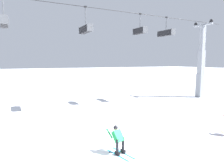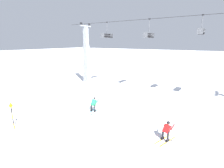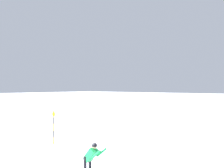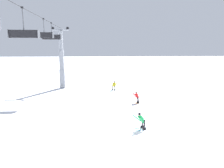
{
  "view_description": "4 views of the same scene",
  "coord_description": "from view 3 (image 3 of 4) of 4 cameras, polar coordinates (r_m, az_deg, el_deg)",
  "views": [
    {
      "loc": [
        -4.58,
        -7.41,
        4.49
      ],
      "look_at": [
        0.08,
        1.69,
        3.34
      ],
      "focal_mm": 32.02,
      "sensor_mm": 36.0,
      "label": 1
    },
    {
      "loc": [
        10.02,
        -10.98,
        6.59
      ],
      "look_at": [
        0.74,
        2.83,
        2.41
      ],
      "focal_mm": 27.16,
      "sensor_mm": 36.0,
      "label": 2
    },
    {
      "loc": [
        8.38,
        9.13,
        3.73
      ],
      "look_at": [
        -0.67,
        1.45,
        3.82
      ],
      "focal_mm": 45.04,
      "sensor_mm": 36.0,
      "label": 3
    },
    {
      "loc": [
        -14.29,
        4.15,
        6.29
      ],
      "look_at": [
        0.54,
        3.09,
        3.53
      ],
      "focal_mm": 31.37,
      "sensor_mm": 36.0,
      "label": 4
    }
  ],
  "objects": [
    {
      "name": "skier_carving_main",
      "position": [
        12.17,
        -4.27,
        -14.47
      ],
      "size": [
        0.9,
        1.7,
        1.5
      ],
      "color": "#198CCC",
      "rests_on": "ground_plane"
    },
    {
      "name": "trail_marker_pole",
      "position": [
        18.53,
        -11.73,
        -8.34
      ],
      "size": [
        0.07,
        0.28,
        2.18
      ],
      "color": "orange",
      "rests_on": "ground_plane"
    }
  ]
}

